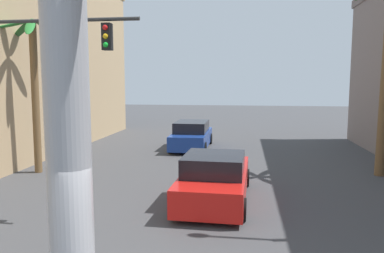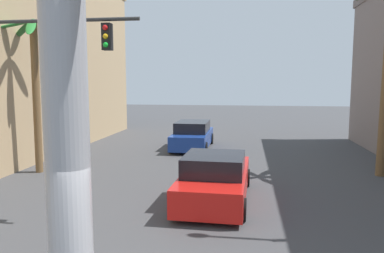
# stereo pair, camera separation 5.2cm
# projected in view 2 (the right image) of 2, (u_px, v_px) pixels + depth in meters

# --- Properties ---
(ground_plane) EXTENTS (93.73, 93.73, 0.00)m
(ground_plane) POSITION_uv_depth(u_px,v_px,m) (206.00, 180.00, 14.62)
(ground_plane) COLOR #424244
(traffic_light_mast) EXTENTS (6.00, 0.32, 5.56)m
(traffic_light_mast) POSITION_uv_depth(u_px,v_px,m) (2.00, 75.00, 10.43)
(traffic_light_mast) COLOR #333333
(traffic_light_mast) RESTS_ON ground
(car_lead) EXTENTS (2.26, 5.07, 1.56)m
(car_lead) POSITION_uv_depth(u_px,v_px,m) (215.00, 179.00, 12.08)
(car_lead) COLOR black
(car_lead) RESTS_ON ground
(car_far) EXTENTS (2.06, 4.80, 1.56)m
(car_far) POSITION_uv_depth(u_px,v_px,m) (193.00, 135.00, 21.61)
(car_far) COLOR black
(car_far) RESTS_ON ground
(palm_tree_mid_left) EXTENTS (2.83, 2.74, 6.40)m
(palm_tree_mid_left) POSITION_uv_depth(u_px,v_px,m) (36.00, 74.00, 15.42)
(palm_tree_mid_left) COLOR brown
(palm_tree_mid_left) RESTS_ON ground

